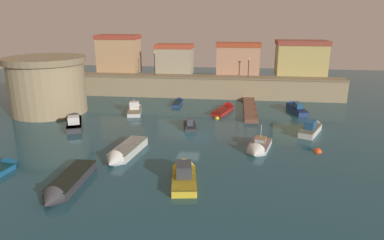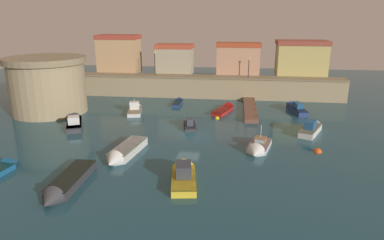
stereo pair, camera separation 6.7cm
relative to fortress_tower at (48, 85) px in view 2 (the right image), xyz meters
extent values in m
plane|color=#1E4756|center=(20.53, -7.56, -3.90)|extent=(109.12, 109.12, 0.00)
cube|color=#9E8966|center=(20.53, 12.03, -2.24)|extent=(44.58, 2.80, 3.31)
cube|color=#817053|center=(20.53, 12.03, -0.47)|extent=(44.58, 3.10, 0.24)
cube|color=tan|center=(5.05, 15.58, 2.32)|extent=(6.92, 4.29, 5.82)
cube|color=#A33C2E|center=(5.05, 15.58, 5.58)|extent=(7.20, 4.46, 0.70)
cube|color=tan|center=(15.07, 15.27, 1.60)|extent=(6.13, 3.68, 4.37)
cube|color=#B7482F|center=(15.07, 15.27, 4.13)|extent=(6.37, 3.82, 0.70)
cube|color=tan|center=(25.88, 15.05, 1.77)|extent=(7.08, 3.24, 4.72)
cube|color=#AD4527|center=(25.88, 15.05, 4.49)|extent=(7.36, 3.37, 0.70)
cube|color=tan|center=(36.26, 15.83, 1.97)|extent=(7.99, 4.81, 5.11)
cube|color=brown|center=(36.26, 15.83, 4.87)|extent=(8.31, 5.00, 0.70)
cylinder|color=#9E8966|center=(0.00, 0.00, -0.46)|extent=(9.97, 9.97, 6.87)
cylinder|color=#867556|center=(0.00, 0.00, 3.38)|extent=(10.76, 10.76, 0.80)
cube|color=brown|center=(27.78, 4.32, -3.63)|extent=(1.73, 12.61, 0.52)
cylinder|color=#4E3327|center=(28.55, 9.05, -3.55)|extent=(0.20, 0.20, 0.70)
cylinder|color=#4E3327|center=(28.55, 5.90, -3.55)|extent=(0.20, 0.20, 0.70)
cylinder|color=#4E3327|center=(28.55, 2.75, -3.55)|extent=(0.20, 0.20, 0.70)
cylinder|color=#4E3327|center=(28.55, -0.41, -3.55)|extent=(0.20, 0.20, 0.70)
cylinder|color=black|center=(12.29, 12.03, 1.42)|extent=(0.12, 0.12, 3.54)
sphere|color=#F9D172|center=(12.29, 12.03, 3.34)|extent=(0.32, 0.32, 0.32)
cylinder|color=black|center=(27.58, 12.03, 1.01)|extent=(0.12, 0.12, 2.71)
sphere|color=#F9D172|center=(27.58, 12.03, 2.52)|extent=(0.32, 0.32, 0.32)
cube|color=#333338|center=(12.78, -20.22, -3.51)|extent=(1.91, 5.96, 0.77)
cone|color=#333338|center=(12.84, -23.84, -3.51)|extent=(1.74, 1.43, 1.72)
cube|color=black|center=(12.78, -20.22, -3.17)|extent=(1.94, 6.08, 0.08)
cube|color=silver|center=(34.30, -5.13, -3.50)|extent=(3.30, 4.71, 0.78)
cone|color=silver|center=(35.46, -2.58, -3.50)|extent=(1.89, 1.76, 1.51)
cube|color=#696651|center=(34.30, -5.13, -3.15)|extent=(3.37, 4.81, 0.08)
cube|color=navy|center=(34.18, -5.39, -2.68)|extent=(1.65, 1.99, 0.86)
cone|color=#195689|center=(5.91, -17.51, -3.63)|extent=(1.63, 1.52, 1.48)
cube|color=gold|center=(21.79, -19.22, -3.57)|extent=(2.59, 4.90, 0.64)
cone|color=gold|center=(21.34, -16.31, -3.57)|extent=(1.98, 1.57, 1.80)
cube|color=#4F4D16|center=(21.79, -19.22, -3.29)|extent=(2.64, 5.00, 0.08)
cube|color=#333842|center=(21.75, -18.94, -2.75)|extent=(1.48, 1.98, 1.00)
cube|color=#99B7C6|center=(21.61, -18.04, -2.70)|extent=(1.09, 0.23, 0.60)
cube|color=navy|center=(34.26, 4.32, -3.53)|extent=(2.27, 5.46, 0.73)
cone|color=navy|center=(33.65, 7.56, -3.53)|extent=(1.48, 1.61, 1.25)
cube|color=#0D1938|center=(34.26, 4.32, -3.20)|extent=(2.32, 5.57, 0.08)
cube|color=navy|center=(34.30, 4.09, -2.81)|extent=(1.13, 2.04, 0.70)
cube|color=silver|center=(11.88, 0.82, -3.61)|extent=(2.63, 4.52, 0.57)
cone|color=silver|center=(11.28, 3.41, -3.61)|extent=(1.86, 1.52, 1.64)
cube|color=#776D51|center=(11.88, 0.82, -3.36)|extent=(2.68, 4.61, 0.08)
cube|color=silver|center=(11.82, 1.06, -2.80)|extent=(1.47, 1.25, 1.03)
cube|color=#99B7C6|center=(11.71, 1.54, -2.75)|extent=(1.13, 0.32, 0.62)
cylinder|color=#B2B2B7|center=(11.91, 0.68, -2.55)|extent=(0.08, 0.08, 1.54)
cube|color=red|center=(23.97, 2.88, -3.64)|extent=(2.99, 5.09, 0.50)
cone|color=red|center=(24.94, 5.78, -3.64)|extent=(1.81, 1.75, 1.45)
cube|color=#570E0C|center=(23.97, 2.88, -3.43)|extent=(3.05, 5.19, 0.08)
cube|color=#333338|center=(20.32, -4.65, -3.66)|extent=(1.96, 3.60, 0.46)
cone|color=#333338|center=(19.91, -2.56, -3.66)|extent=(1.42, 1.18, 1.26)
cube|color=black|center=(20.32, -4.65, -3.47)|extent=(1.99, 3.67, 0.08)
cube|color=#333842|center=(20.41, -5.12, -3.02)|extent=(0.89, 0.95, 0.83)
cube|color=silver|center=(15.39, -13.34, -3.48)|extent=(2.56, 5.63, 0.83)
cone|color=silver|center=(14.92, -16.67, -3.48)|extent=(1.91, 1.63, 1.73)
cube|color=#4D7953|center=(15.39, -13.34, -3.10)|extent=(2.62, 5.74, 0.08)
cube|color=navy|center=(16.95, 6.43, -3.67)|extent=(1.13, 3.59, 0.45)
cone|color=navy|center=(16.96, 8.68, -3.67)|extent=(1.07, 1.00, 1.07)
cube|color=black|center=(16.95, 6.43, -3.48)|extent=(1.16, 3.66, 0.08)
cube|color=silver|center=(28.29, -10.44, -3.61)|extent=(2.75, 4.08, 0.57)
cone|color=silver|center=(27.72, -12.70, -3.61)|extent=(2.00, 1.45, 1.80)
cube|color=slate|center=(28.29, -10.44, -3.37)|extent=(2.80, 4.16, 0.08)
cube|color=olive|center=(28.35, -10.19, -3.07)|extent=(1.34, 1.49, 0.51)
cube|color=#99B7C6|center=(28.20, -10.81, -3.04)|extent=(0.94, 0.29, 0.31)
cylinder|color=#B2B2B7|center=(28.37, -10.11, -2.42)|extent=(0.08, 0.08, 1.80)
cube|color=#333338|center=(6.39, -6.14, -3.55)|extent=(3.70, 5.60, 0.70)
cone|color=#333338|center=(5.03, -3.08, -3.55)|extent=(2.00, 1.91, 1.56)
cube|color=black|center=(6.39, -6.14, -3.24)|extent=(3.77, 5.72, 0.08)
cube|color=silver|center=(6.72, -6.88, -2.76)|extent=(1.71, 1.73, 0.88)
cube|color=#99B7C6|center=(6.45, -6.27, -2.71)|extent=(1.08, 0.52, 0.53)
sphere|color=#EA4C19|center=(33.97, -10.78, -3.90)|extent=(0.79, 0.79, 0.79)
sphere|color=yellow|center=(23.37, -0.34, -3.90)|extent=(0.60, 0.60, 0.60)
camera|label=1|loc=(25.60, -44.33, 9.10)|focal=32.61mm
camera|label=2|loc=(25.67, -44.32, 9.10)|focal=32.61mm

